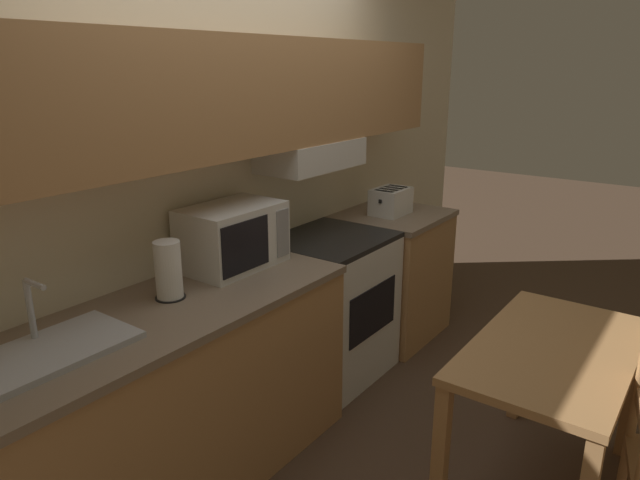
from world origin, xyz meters
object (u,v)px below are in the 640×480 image
stove_range (330,306)px  microwave (233,236)px  paper_towel_roll (168,270)px  dining_table (551,370)px  toaster (391,201)px  sink_basin (53,348)px

stove_range → microwave: (-0.70, 0.11, 0.60)m
stove_range → microwave: size_ratio=1.77×
paper_towel_roll → dining_table: paper_towel_roll is taller
toaster → dining_table: 1.70m
dining_table → stove_range: bearing=77.8°
microwave → sink_basin: 1.05m
microwave → toaster: size_ratio=1.78×
stove_range → sink_basin: 1.79m
stove_range → sink_basin: size_ratio=1.64×
paper_towel_roll → dining_table: size_ratio=0.24×
paper_towel_roll → dining_table: (0.86, -1.41, -0.41)m
microwave → paper_towel_roll: 0.46m
microwave → dining_table: bearing=-74.7°
dining_table → toaster: bearing=54.1°
stove_range → dining_table: bearing=-102.2°
toaster → microwave: bearing=174.8°
paper_towel_roll → dining_table: bearing=-58.5°
paper_towel_roll → stove_range: bearing=-2.1°
dining_table → sink_basin: bearing=136.7°
sink_basin → dining_table: bearing=-43.3°
paper_towel_roll → dining_table: 1.70m
microwave → dining_table: size_ratio=0.47×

